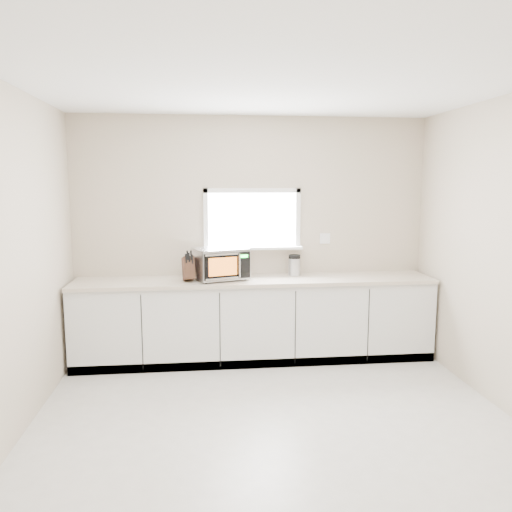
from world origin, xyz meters
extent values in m
plane|color=beige|center=(0.00, 0.00, 0.00)|extent=(4.00, 4.00, 0.00)
cube|color=#B8AD92|center=(0.00, 2.00, 1.35)|extent=(4.00, 0.02, 2.70)
cube|color=white|center=(0.00, 1.99, 1.55)|extent=(1.00, 0.02, 0.60)
cube|color=white|center=(0.00, 1.92, 1.23)|extent=(1.12, 0.16, 0.03)
cube|color=white|center=(0.00, 1.97, 1.88)|extent=(1.10, 0.04, 0.05)
cube|color=white|center=(0.00, 1.97, 1.23)|extent=(1.10, 0.04, 0.05)
cube|color=white|center=(-0.53, 1.97, 1.55)|extent=(0.05, 0.04, 0.70)
cube|color=white|center=(0.53, 1.97, 1.55)|extent=(0.05, 0.04, 0.70)
cube|color=white|center=(0.85, 1.99, 1.32)|extent=(0.12, 0.01, 0.12)
cube|color=silver|center=(0.00, 1.70, 0.44)|extent=(3.92, 0.60, 0.88)
cube|color=beige|center=(0.00, 1.69, 0.90)|extent=(3.92, 0.64, 0.04)
cylinder|color=black|center=(-0.54, 1.48, 0.93)|extent=(0.03, 0.03, 0.02)
cylinder|color=black|center=(-0.64, 1.78, 0.93)|extent=(0.03, 0.03, 0.02)
cylinder|color=black|center=(-0.11, 1.62, 0.93)|extent=(0.03, 0.03, 0.02)
cylinder|color=black|center=(-0.22, 1.92, 0.93)|extent=(0.03, 0.03, 0.02)
cube|color=#AEB1B6|center=(-0.38, 1.70, 1.10)|extent=(0.63, 0.55, 0.32)
cube|color=black|center=(-0.31, 1.50, 1.10)|extent=(0.49, 0.18, 0.28)
cube|color=orange|center=(-0.36, 1.48, 1.10)|extent=(0.30, 0.10, 0.19)
cylinder|color=silver|center=(-0.18, 1.52, 1.10)|extent=(0.02, 0.02, 0.25)
cube|color=black|center=(-0.14, 1.56, 1.10)|extent=(0.12, 0.05, 0.28)
cube|color=#19FF33|center=(-0.13, 1.55, 1.19)|extent=(0.09, 0.03, 0.03)
cube|color=silver|center=(-0.38, 1.70, 1.26)|extent=(0.63, 0.55, 0.01)
cube|color=#442218|center=(-0.72, 1.63, 1.06)|extent=(0.15, 0.25, 0.28)
cube|color=black|center=(-0.74, 1.57, 1.17)|extent=(0.02, 0.05, 0.10)
cube|color=black|center=(-0.71, 1.58, 1.18)|extent=(0.02, 0.05, 0.10)
cube|color=black|center=(-0.68, 1.59, 1.16)|extent=(0.02, 0.05, 0.10)
cube|color=black|center=(-0.73, 1.58, 1.21)|extent=(0.02, 0.05, 0.10)
cube|color=black|center=(-0.69, 1.58, 1.21)|extent=(0.02, 0.05, 0.10)
cylinder|color=#955939|center=(-0.42, 1.94, 1.08)|extent=(0.32, 0.08, 0.32)
cylinder|color=#AEB1B6|center=(0.47, 1.85, 1.02)|extent=(0.15, 0.15, 0.19)
cylinder|color=black|center=(0.47, 1.85, 1.14)|extent=(0.14, 0.14, 0.05)
camera|label=1|loc=(-0.58, -3.65, 1.96)|focal=35.00mm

